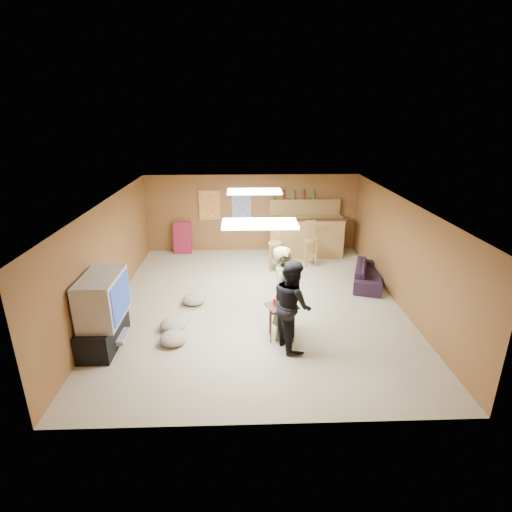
{
  "coord_description": "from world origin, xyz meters",
  "views": [
    {
      "loc": [
        -0.27,
        -7.65,
        3.87
      ],
      "look_at": [
        0.0,
        0.2,
        1.0
      ],
      "focal_mm": 28.0,
      "sensor_mm": 36.0,
      "label": 1
    }
  ],
  "objects_px": {
    "person_black": "(292,305)",
    "sofa": "(369,274)",
    "tray_table": "(282,322)",
    "bar_counter": "(306,237)",
    "tv_body": "(102,298)",
    "person_olive": "(284,293)"
  },
  "relations": [
    {
      "from": "sofa",
      "to": "person_black",
      "type": "bearing_deg",
      "value": 159.02
    },
    {
      "from": "tv_body",
      "to": "person_black",
      "type": "xyz_separation_m",
      "value": [
        3.19,
        -0.15,
        -0.1
      ]
    },
    {
      "from": "person_olive",
      "to": "tray_table",
      "type": "bearing_deg",
      "value": 171.36
    },
    {
      "from": "person_olive",
      "to": "person_black",
      "type": "distance_m",
      "value": 0.33
    },
    {
      "from": "tv_body",
      "to": "person_olive",
      "type": "xyz_separation_m",
      "value": [
        3.09,
        0.16,
        -0.04
      ]
    },
    {
      "from": "bar_counter",
      "to": "tray_table",
      "type": "xyz_separation_m",
      "value": [
        -1.1,
        -4.36,
        -0.22
      ]
    },
    {
      "from": "person_olive",
      "to": "tv_body",
      "type": "bearing_deg",
      "value": 116.65
    },
    {
      "from": "bar_counter",
      "to": "sofa",
      "type": "bearing_deg",
      "value": -59.02
    },
    {
      "from": "person_black",
      "to": "tray_table",
      "type": "bearing_deg",
      "value": 13.12
    },
    {
      "from": "sofa",
      "to": "tray_table",
      "type": "height_order",
      "value": "tray_table"
    },
    {
      "from": "bar_counter",
      "to": "sofa",
      "type": "distance_m",
      "value": 2.35
    },
    {
      "from": "person_olive",
      "to": "person_black",
      "type": "bearing_deg",
      "value": -138.08
    },
    {
      "from": "sofa",
      "to": "tray_table",
      "type": "bearing_deg",
      "value": 154.37
    },
    {
      "from": "bar_counter",
      "to": "tray_table",
      "type": "height_order",
      "value": "bar_counter"
    },
    {
      "from": "sofa",
      "to": "person_olive",
      "type": "bearing_deg",
      "value": 154.09
    },
    {
      "from": "tv_body",
      "to": "bar_counter",
      "type": "bearing_deg",
      "value": 47.0
    },
    {
      "from": "tray_table",
      "to": "person_black",
      "type": "bearing_deg",
      "value": -59.69
    },
    {
      "from": "tv_body",
      "to": "tray_table",
      "type": "relative_size",
      "value": 1.65
    },
    {
      "from": "tv_body",
      "to": "person_olive",
      "type": "height_order",
      "value": "person_olive"
    },
    {
      "from": "person_black",
      "to": "sofa",
      "type": "height_order",
      "value": "person_black"
    },
    {
      "from": "tv_body",
      "to": "sofa",
      "type": "relative_size",
      "value": 0.69
    },
    {
      "from": "person_olive",
      "to": "tray_table",
      "type": "relative_size",
      "value": 2.59
    }
  ]
}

